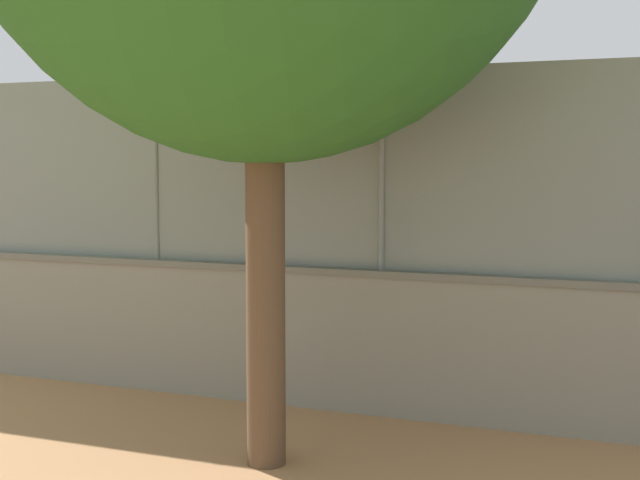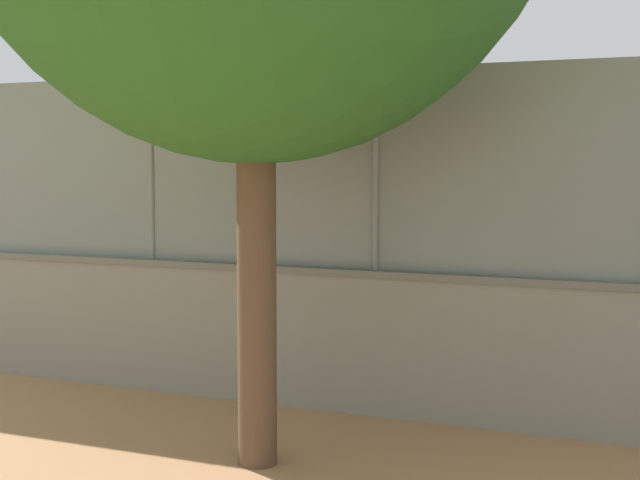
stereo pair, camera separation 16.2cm
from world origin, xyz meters
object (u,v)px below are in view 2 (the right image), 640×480
at_px(player_crossing_court, 312,230).
at_px(player_at_service_line, 591,240).
at_px(player_baseline_waiting, 440,243).
at_px(sports_ball, 595,282).

bearing_deg(player_crossing_court, player_at_service_line, -178.26).
xyz_separation_m(player_baseline_waiting, player_crossing_court, (4.28, -1.66, 0.09)).
bearing_deg(player_at_service_line, player_crossing_court, 1.74).
distance_m(player_at_service_line, player_baseline_waiting, 3.99).
distance_m(player_baseline_waiting, sports_ball, 3.90).
xyz_separation_m(player_at_service_line, player_baseline_waiting, (3.50, 1.90, -0.03)).
bearing_deg(player_baseline_waiting, sports_ball, -177.52).
relative_size(player_at_service_line, player_crossing_court, 0.95).
relative_size(player_at_service_line, player_baseline_waiting, 1.03).
height_order(player_at_service_line, player_crossing_court, player_crossing_court).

